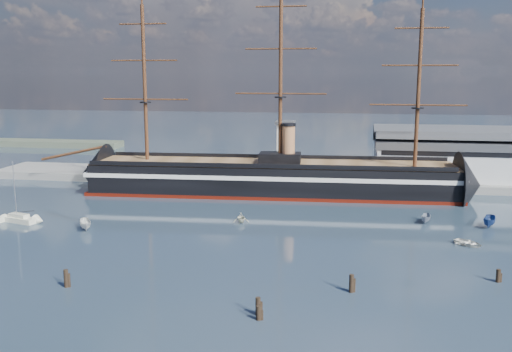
# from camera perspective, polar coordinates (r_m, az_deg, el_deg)

# --- Properties ---
(ground) EXTENTS (600.00, 600.00, 0.00)m
(ground) POSITION_cam_1_polar(r_m,az_deg,el_deg) (122.20, -0.30, -3.71)
(ground) COLOR #1F3340
(ground) RESTS_ON ground
(quay) EXTENTS (180.00, 18.00, 2.00)m
(quay) POSITION_cam_1_polar(r_m,az_deg,el_deg) (155.99, 5.57, -0.66)
(quay) COLOR slate
(quay) RESTS_ON ground
(warehouse) EXTENTS (63.00, 21.00, 11.60)m
(warehouse) POSITION_cam_1_polar(r_m,az_deg,el_deg) (162.78, 22.84, 1.88)
(warehouse) COLOR #B7BABC
(warehouse) RESTS_ON ground
(quay_tower) EXTENTS (5.00, 5.00, 15.00)m
(quay_tower) POSITION_cam_1_polar(r_m,az_deg,el_deg) (152.08, 2.92, 2.82)
(quay_tower) COLOR silver
(quay_tower) RESTS_ON ground
(warship) EXTENTS (113.26, 20.59, 53.94)m
(warship) POSITION_cam_1_polar(r_m,az_deg,el_deg) (140.70, 0.89, -0.15)
(warship) COLOR black
(warship) RESTS_ON ground
(sailboat) EXTENTS (8.09, 4.42, 12.42)m
(sailboat) POSITION_cam_1_polar(r_m,az_deg,el_deg) (124.13, -22.60, -3.93)
(sailboat) COLOR beige
(sailboat) RESTS_ON ground
(motorboat_a) EXTENTS (6.47, 5.07, 2.47)m
(motorboat_a) POSITION_cam_1_polar(r_m,az_deg,el_deg) (114.22, -16.64, -5.17)
(motorboat_a) COLOR silver
(motorboat_a) RESTS_ON ground
(motorboat_c) EXTENTS (5.58, 3.18, 2.10)m
(motorboat_c) POSITION_cam_1_polar(r_m,az_deg,el_deg) (119.41, 16.62, -4.50)
(motorboat_c) COLOR gray
(motorboat_c) RESTS_ON ground
(motorboat_d) EXTENTS (6.52, 4.27, 2.21)m
(motorboat_d) POSITION_cam_1_polar(r_m,az_deg,el_deg) (114.68, -1.51, -4.67)
(motorboat_d) COLOR beige
(motorboat_d) RESTS_ON ground
(motorboat_e) EXTENTS (2.99, 3.16, 1.45)m
(motorboat_e) POSITION_cam_1_polar(r_m,az_deg,el_deg) (106.41, 20.45, -6.54)
(motorboat_e) COLOR silver
(motorboat_e) RESTS_ON ground
(motorboat_f) EXTENTS (6.98, 4.47, 2.62)m
(motorboat_f) POSITION_cam_1_polar(r_m,az_deg,el_deg) (120.30, 22.28, -4.74)
(motorboat_f) COLOR navy
(motorboat_f) RESTS_ON ground
(piling_near_left) EXTENTS (0.64, 0.64, 3.28)m
(piling_near_left) POSITION_cam_1_polar(r_m,az_deg,el_deg) (85.78, -18.41, -10.49)
(piling_near_left) COLOR black
(piling_near_left) RESTS_ON ground
(piling_near_mid) EXTENTS (0.64, 0.64, 3.01)m
(piling_near_mid) POSITION_cam_1_polar(r_m,az_deg,el_deg) (72.96, 0.20, -13.72)
(piling_near_mid) COLOR black
(piling_near_mid) RESTS_ON ground
(piling_near_right) EXTENTS (0.64, 0.64, 3.25)m
(piling_near_right) POSITION_cam_1_polar(r_m,az_deg,el_deg) (80.85, 9.49, -11.39)
(piling_near_right) COLOR black
(piling_near_right) RESTS_ON ground
(piling_far_right) EXTENTS (0.64, 0.64, 2.62)m
(piling_far_right) POSITION_cam_1_polar(r_m,az_deg,el_deg) (90.32, 23.02, -9.74)
(piling_far_right) COLOR black
(piling_far_right) RESTS_ON ground
(piling_extra) EXTENTS (0.64, 0.64, 2.53)m
(piling_extra) POSITION_cam_1_polar(r_m,az_deg,el_deg) (71.64, 0.27, -14.20)
(piling_extra) COLOR black
(piling_extra) RESTS_ON ground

